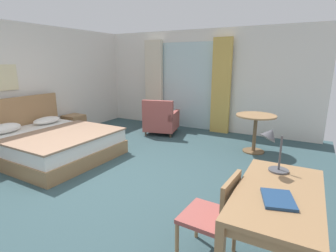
{
  "coord_description": "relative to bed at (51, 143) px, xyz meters",
  "views": [
    {
      "loc": [
        2.53,
        -2.82,
        1.76
      ],
      "look_at": [
        0.63,
        0.65,
        0.77
      ],
      "focal_mm": 27.94,
      "sensor_mm": 36.0,
      "label": 1
    }
  ],
  "objects": [
    {
      "name": "ground",
      "position": [
        1.63,
        -0.21,
        -0.32
      ],
      "size": [
        6.17,
        7.71,
        0.1
      ],
      "primitive_type": "cube",
      "color": "#334C51"
    },
    {
      "name": "wall_back",
      "position": [
        1.63,
        3.38,
        0.99
      ],
      "size": [
        5.77,
        0.12,
        2.52
      ],
      "primitive_type": "cube",
      "color": "silver",
      "rests_on": "ground"
    },
    {
      "name": "balcony_glass_door",
      "position": [
        1.26,
        3.3,
        0.84
      ],
      "size": [
        1.48,
        0.02,
        2.22
      ],
      "primitive_type": "cube",
      "color": "silver",
      "rests_on": "ground"
    },
    {
      "name": "curtain_panel_left",
      "position": [
        0.3,
        3.2,
        0.88
      ],
      "size": [
        0.52,
        0.1,
        2.3
      ],
      "primitive_type": "cube",
      "color": "beige",
      "rests_on": "ground"
    },
    {
      "name": "curtain_panel_right",
      "position": [
        2.22,
        3.2,
        0.88
      ],
      "size": [
        0.46,
        0.1,
        2.3
      ],
      "primitive_type": "cube",
      "color": "tan",
      "rests_on": "ground"
    },
    {
      "name": "bed",
      "position": [
        0.0,
        0.0,
        0.0
      ],
      "size": [
        2.14,
        1.86,
        1.05
      ],
      "color": "#9E754C",
      "rests_on": "ground"
    },
    {
      "name": "nightstand",
      "position": [
        -0.84,
        1.31,
        -0.03
      ],
      "size": [
        0.43,
        0.43,
        0.48
      ],
      "color": "#9E754C",
      "rests_on": "ground"
    },
    {
      "name": "writing_desk",
      "position": [
        4.04,
        -1.01,
        0.41
      ],
      "size": [
        0.62,
        1.21,
        0.78
      ],
      "color": "#9E754C",
      "rests_on": "ground"
    },
    {
      "name": "desk_chair",
      "position": [
        3.56,
        -1.06,
        0.2
      ],
      "size": [
        0.45,
        0.46,
        0.83
      ],
      "color": "#9E4C47",
      "rests_on": "ground"
    },
    {
      "name": "desk_lamp",
      "position": [
        3.92,
        -0.67,
        0.79
      ],
      "size": [
        0.27,
        0.25,
        0.45
      ],
      "color": "#4C4C51",
      "rests_on": "writing_desk"
    },
    {
      "name": "closed_book",
      "position": [
        4.05,
        -1.16,
        0.52
      ],
      "size": [
        0.28,
        0.33,
        0.02
      ],
      "primitive_type": "cube",
      "rotation": [
        0.0,
        0.0,
        0.29
      ],
      "color": "navy",
      "rests_on": "writing_desk"
    },
    {
      "name": "armchair_by_window",
      "position": [
        1.0,
        2.38,
        0.07
      ],
      "size": [
        0.91,
        0.95,
        0.87
      ],
      "color": "#9E4C47",
      "rests_on": "ground"
    },
    {
      "name": "round_cafe_table",
      "position": [
        3.29,
        2.11,
        0.29
      ],
      "size": [
        0.76,
        0.76,
        0.75
      ],
      "color": "#9E754C",
      "rests_on": "ground"
    },
    {
      "name": "framed_picture",
      "position": [
        -1.11,
        -0.0,
        1.17
      ],
      "size": [
        0.03,
        0.42,
        0.5
      ],
      "color": "beige"
    }
  ]
}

